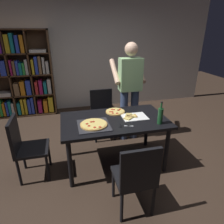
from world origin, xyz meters
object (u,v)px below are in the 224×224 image
Objects in this scene: pepperoni_pizza_on_tray at (94,125)px; chair_left_end at (25,145)px; chair_far_side at (102,111)px; bookshelf at (21,77)px; chair_near_camera at (136,176)px; kitchen_scissors at (123,126)px; dining_table at (114,124)px; person_serving_pizza at (130,87)px; wine_bottle at (160,115)px; second_pizza_plain at (115,111)px.

chair_left_end is at bearing 171.82° from pepperoni_pizza_on_tray.
bookshelf reaches higher than chair_far_side.
chair_near_camera is 0.73m from kitchen_scissors.
dining_table is 0.90m from person_serving_pizza.
dining_table is 0.94m from chair_far_side.
wine_bottle reaches higher than dining_table.
kitchen_scissors is 0.49m from second_pizza_plain.
pepperoni_pizza_on_tray is at bearing -106.80° from chair_far_side.
chair_far_side is at bearing 115.11° from wine_bottle.
chair_left_end is at bearing -169.43° from second_pizza_plain.
chair_left_end is (-1.24, -0.92, 0.00)m from chair_far_side.
wine_bottle is (0.88, -0.15, 0.10)m from pepperoni_pizza_on_tray.
chair_far_side is 3.07× the size of second_pizza_plain.
dining_table is 1.67× the size of chair_left_end.
second_pizza_plain reaches higher than dining_table.
dining_table is 0.77× the size of bookshelf.
chair_left_end is 0.51× the size of person_serving_pizza.
wine_bottle is (2.17, -2.65, -0.06)m from bookshelf.
bookshelf is at bearing 122.50° from kitchen_scissors.
wine_bottle is 0.72m from second_pizza_plain.
chair_near_camera reaches higher than second_pizza_plain.
chair_near_camera is 1.00× the size of chair_far_side.
bookshelf reaches higher than chair_near_camera.
pepperoni_pizza_on_tray is (1.28, -2.50, -0.16)m from bookshelf.
chair_left_end is at bearing -143.27° from chair_far_side.
person_serving_pizza reaches higher than chair_left_end.
chair_near_camera is 1.85m from chair_far_side.
chair_far_side reaches higher than second_pizza_plain.
bookshelf is (-1.60, 3.29, 0.41)m from chair_near_camera.
chair_near_camera reaches higher than kitchen_scissors.
kitchen_scissors is (0.06, 0.68, 0.24)m from chair_near_camera.
wine_bottle is 0.52m from kitchen_scissors.
dining_table is at bearing -122.86° from person_serving_pizza.
person_serving_pizza is 1.16m from pepperoni_pizza_on_tray.
kitchen_scissors is at bearing -16.16° from pepperoni_pizza_on_tray.
chair_left_end is at bearing 169.44° from kitchen_scissors.
person_serving_pizza is (2.06, -1.67, 0.07)m from bookshelf.
wine_bottle is 1.59× the size of kitchen_scissors.
person_serving_pizza is (1.69, 0.70, 0.49)m from chair_left_end.
dining_table is at bearing 0.00° from chair_left_end.
kitchen_scissors reaches higher than dining_table.
chair_near_camera is 1.54m from chair_left_end.
bookshelf is 3.10m from kitchen_scissors.
second_pizza_plain is at bearing 43.77° from pepperoni_pizza_on_tray.
second_pizza_plain is (1.31, 0.25, 0.25)m from chair_left_end.
pepperoni_pizza_on_tray is 1.43× the size of second_pizza_plain.
second_pizza_plain is (0.08, -0.68, 0.25)m from chair_far_side.
chair_near_camera is at bearing -90.00° from dining_table.
pepperoni_pizza_on_tray is at bearing -62.82° from bookshelf.
dining_table is 1.25m from chair_left_end.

